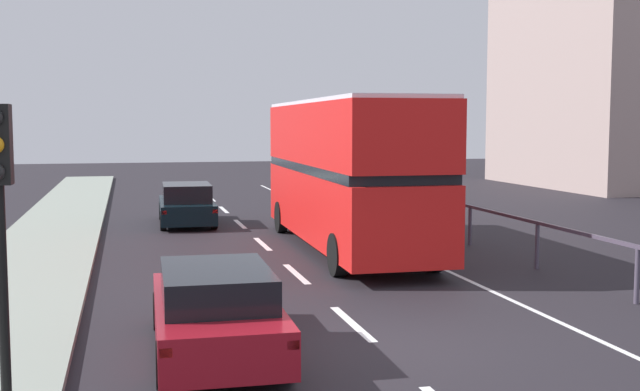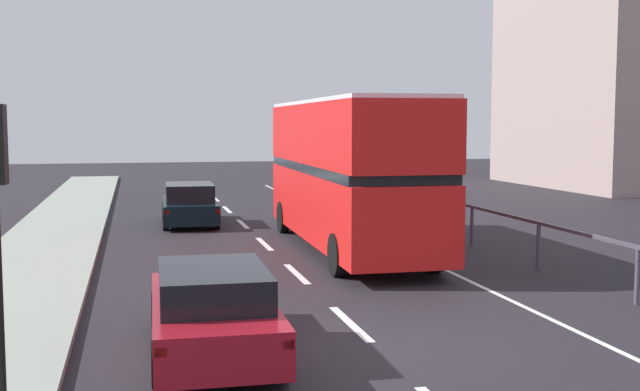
{
  "view_description": "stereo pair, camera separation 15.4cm",
  "coord_description": "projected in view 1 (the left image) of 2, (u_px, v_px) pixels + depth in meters",
  "views": [
    {
      "loc": [
        -3.79,
        -11.69,
        3.51
      ],
      "look_at": [
        0.28,
        4.74,
        1.94
      ],
      "focal_mm": 43.9,
      "sensor_mm": 36.0,
      "label": 1
    },
    {
      "loc": [
        -3.64,
        -11.73,
        3.51
      ],
      "look_at": [
        0.28,
        4.74,
        1.94
      ],
      "focal_mm": 43.9,
      "sensor_mm": 36.0,
      "label": 2
    }
  ],
  "objects": [
    {
      "name": "sedan_car_ahead",
      "position": [
        187.0,
        205.0,
        27.16
      ],
      "size": [
        1.96,
        4.49,
        1.43
      ],
      "rotation": [
        0.0,
        0.0,
        -0.03
      ],
      "color": "black",
      "rests_on": "ground"
    },
    {
      "name": "ground_plane",
      "position": [
        374.0,
        346.0,
        12.53
      ],
      "size": [
        73.05,
        120.0,
        0.1
      ],
      "primitive_type": "cube",
      "color": "black"
    },
    {
      "name": "double_decker_bus_red",
      "position": [
        346.0,
        170.0,
        21.55
      ],
      "size": [
        2.76,
        10.47,
        4.14
      ],
      "rotation": [
        0.0,
        0.0,
        -0.02
      ],
      "color": "red",
      "rests_on": "ground"
    },
    {
      "name": "bridge_side_railing",
      "position": [
        470.0,
        213.0,
        22.53
      ],
      "size": [
        0.1,
        42.0,
        1.16
      ],
      "color": "#4B4354",
      "rests_on": "ground"
    },
    {
      "name": "hatchback_car_near",
      "position": [
        216.0,
        311.0,
        11.93
      ],
      "size": [
        1.92,
        4.49,
        1.35
      ],
      "rotation": [
        0.0,
        0.0,
        -0.02
      ],
      "color": "maroon",
      "rests_on": "ground"
    },
    {
      "name": "lane_paint_markings",
      "position": [
        349.0,
        251.0,
        21.43
      ],
      "size": [
        3.72,
        46.0,
        0.01
      ],
      "color": "silver",
      "rests_on": "ground"
    }
  ]
}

